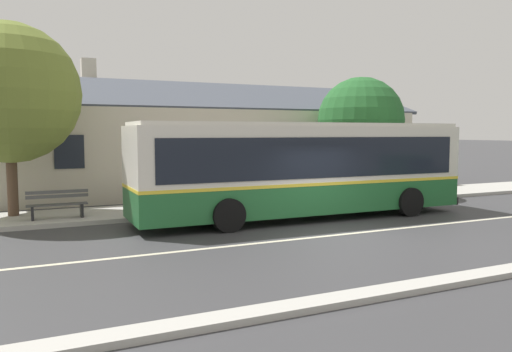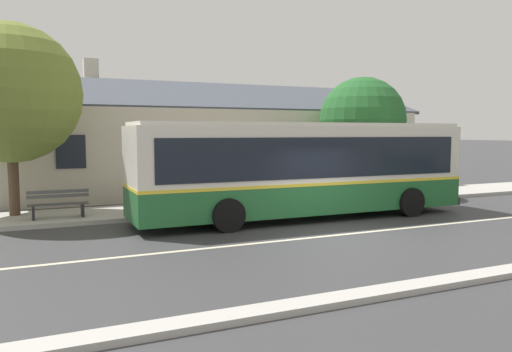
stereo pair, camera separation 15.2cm
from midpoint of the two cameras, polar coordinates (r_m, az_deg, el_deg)
The scene contains 10 objects.
ground_plane at distance 14.53m, azimuth 9.67°, elevation -6.60°, with size 300.00×300.00×0.00m, color #38383A.
sidewalk_far at distance 19.67m, azimuth -0.37°, elevation -3.27°, with size 60.00×3.00×0.15m, color #ADAAA3.
curb_near at distance 11.07m, azimuth 24.08°, elevation -10.33°, with size 60.00×0.50×0.12m, color #ADAAA3.
lane_divider_stripe at distance 14.53m, azimuth 9.67°, elevation -6.58°, with size 60.00×0.16×0.01m, color beige.
community_building at distance 26.94m, azimuth -6.49°, elevation 3.22°, with size 20.74×10.08×6.58m.
transit_bus at distance 16.92m, azimuth 5.14°, elevation 1.00°, with size 11.66×2.87×3.22m.
bench_by_building at distance 17.19m, azimuth -21.99°, elevation -3.15°, with size 1.84×0.51×0.94m.
street_tree_primary at distance 23.05m, azimuth 11.68°, elevation 6.01°, with size 3.87×3.87×5.39m.
street_tree_secondary at distance 18.25m, azimuth -27.02°, elevation 8.11°, with size 4.59×4.59×6.48m.
bus_stop_sign at distance 22.65m, azimuth 17.37°, elevation 1.57°, with size 0.36×0.07×2.40m.
Camera 1 is at (-8.23, -11.64, 2.90)m, focal length 35.00 mm.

